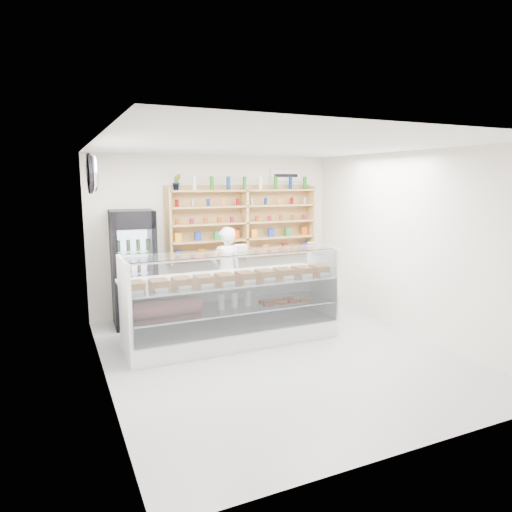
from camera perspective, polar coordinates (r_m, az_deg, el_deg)
name	(u,v)px	position (r m, az deg, el deg)	size (l,w,h in m)	color
room	(279,254)	(6.04, 2.94, 0.28)	(5.00, 5.00, 5.00)	#9D9DA2
display_counter	(233,317)	(6.77, -2.90, -7.67)	(3.12, 0.93, 1.36)	white
shop_worker	(226,273)	(7.85, -3.75, -2.10)	(0.58, 0.38, 1.58)	white
drinks_cooler	(134,268)	(7.66, -15.01, -1.50)	(0.71, 0.70, 1.89)	black
wall_shelving	(245,223)	(8.33, -1.41, 4.16)	(2.84, 0.28, 1.33)	tan
potted_plant	(177,182)	(7.89, -9.88, 9.12)	(0.15, 0.12, 0.28)	#1E6626
security_mirror	(93,173)	(6.52, -19.67, 9.69)	(0.15, 0.50, 0.50)	silver
wall_sign	(286,176)	(8.80, 3.71, 10.00)	(0.62, 0.03, 0.20)	white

